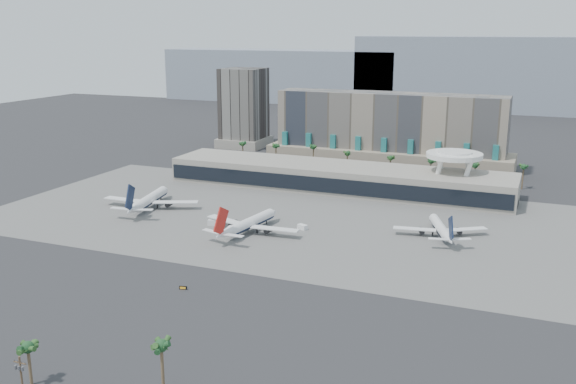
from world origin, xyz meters
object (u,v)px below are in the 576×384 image
at_px(airliner_left, 149,200).
at_px(airliner_right, 441,228).
at_px(airliner_centre, 249,223).
at_px(taxiway_sign, 183,288).
at_px(service_vehicle_b, 302,227).
at_px(utility_pole, 21,378).
at_px(service_vehicle_a, 214,223).

relative_size(airliner_left, airliner_right, 1.26).
xyz_separation_m(airliner_centre, taxiway_sign, (5.82, -58.62, -3.21)).
height_order(airliner_left, service_vehicle_b, airliner_left).
bearing_deg(airliner_left, service_vehicle_b, -13.65).
distance_m(airliner_left, airliner_right, 126.28).
bearing_deg(utility_pole, service_vehicle_a, 101.17).
relative_size(service_vehicle_a, service_vehicle_b, 1.23).
xyz_separation_m(airliner_centre, airliner_right, (70.12, 23.43, -0.49)).
bearing_deg(service_vehicle_a, service_vehicle_b, 0.75).
distance_m(airliner_centre, airliner_right, 73.93).
bearing_deg(service_vehicle_b, taxiway_sign, -76.93).
relative_size(airliner_centre, airliner_right, 1.21).
bearing_deg(service_vehicle_b, airliner_right, 35.69).
relative_size(utility_pole, service_vehicle_b, 3.14).
distance_m(utility_pole, service_vehicle_a, 131.88).
bearing_deg(airliner_centre, taxiway_sign, -76.18).
bearing_deg(utility_pole, airliner_left, 114.51).
height_order(utility_pole, service_vehicle_a, utility_pole).
relative_size(airliner_left, service_vehicle_a, 9.53).
xyz_separation_m(utility_pole, airliner_left, (-64.13, 140.68, -3.20)).
bearing_deg(airliner_right, utility_pole, -133.53).
bearing_deg(airliner_right, service_vehicle_b, 171.75).
distance_m(airliner_right, service_vehicle_a, 89.70).
bearing_deg(airliner_centre, airliner_right, 26.63).
xyz_separation_m(utility_pole, service_vehicle_a, (-25.53, 129.24, -5.99)).
xyz_separation_m(utility_pole, airliner_right, (61.84, 149.48, -3.89)).
distance_m(service_vehicle_a, service_vehicle_b, 36.18).
relative_size(airliner_right, service_vehicle_b, 9.31).
bearing_deg(airliner_right, taxiway_sign, -149.14).
bearing_deg(airliner_left, airliner_right, -7.28).
height_order(airliner_centre, service_vehicle_b, airliner_centre).
height_order(airliner_centre, airliner_right, airliner_centre).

